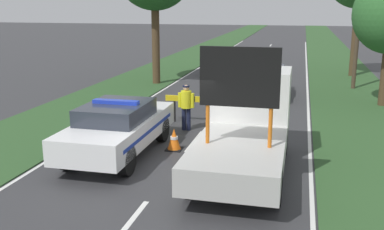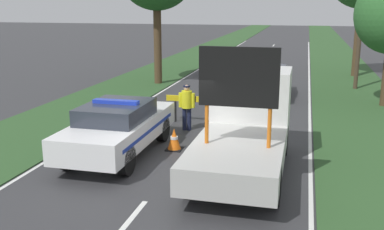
% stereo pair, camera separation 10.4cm
% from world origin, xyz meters
% --- Properties ---
extents(ground_plane, '(160.00, 160.00, 0.00)m').
position_xyz_m(ground_plane, '(0.00, 0.00, 0.00)').
color(ground_plane, '#333335').
extents(lane_markings, '(7.04, 56.67, 0.01)m').
position_xyz_m(lane_markings, '(0.00, 12.68, 0.00)').
color(lane_markings, silver).
rests_on(lane_markings, ground).
extents(grass_verge_left, '(3.80, 120.00, 0.03)m').
position_xyz_m(grass_verge_left, '(-5.47, 20.00, 0.01)').
color(grass_verge_left, '#2D5128').
rests_on(grass_verge_left, ground).
extents(grass_verge_right, '(3.80, 120.00, 0.03)m').
position_xyz_m(grass_verge_right, '(5.47, 20.00, 0.01)').
color(grass_verge_right, '#2D5128').
rests_on(grass_verge_right, ground).
extents(police_car, '(1.85, 4.84, 1.59)m').
position_xyz_m(police_car, '(-1.78, 0.96, 0.80)').
color(police_car, white).
rests_on(police_car, ground).
extents(work_truck, '(2.08, 5.29, 3.24)m').
position_xyz_m(work_truck, '(1.78, 0.91, 1.14)').
color(work_truck, white).
rests_on(work_truck, ground).
extents(road_barrier, '(3.27, 0.08, 0.96)m').
position_xyz_m(road_barrier, '(0.06, 4.80, 0.80)').
color(road_barrier, black).
rests_on(road_barrier, ground).
extents(police_officer, '(0.55, 0.35, 1.54)m').
position_xyz_m(police_officer, '(-0.57, 3.81, 0.92)').
color(police_officer, '#191E38').
rests_on(police_officer, ground).
extents(pedestrian_civilian, '(0.62, 0.39, 1.72)m').
position_xyz_m(pedestrian_civilian, '(0.51, 3.86, 1.01)').
color(pedestrian_civilian, brown).
rests_on(pedestrian_civilian, ground).
extents(traffic_cone_near_police, '(0.46, 0.46, 0.63)m').
position_xyz_m(traffic_cone_near_police, '(-0.39, 1.70, 0.31)').
color(traffic_cone_near_police, black).
rests_on(traffic_cone_near_police, ground).
extents(traffic_cone_centre_front, '(0.37, 0.37, 0.51)m').
position_xyz_m(traffic_cone_centre_front, '(-2.59, 4.80, 0.25)').
color(traffic_cone_centre_front, black).
rests_on(traffic_cone_centre_front, ground).
extents(queued_car_suv_grey, '(1.75, 3.91, 1.41)m').
position_xyz_m(queued_car_suv_grey, '(1.58, 10.24, 0.74)').
color(queued_car_suv_grey, slate).
rests_on(queued_car_suv_grey, ground).
extents(queued_car_hatch_blue, '(1.91, 4.47, 1.45)m').
position_xyz_m(queued_car_hatch_blue, '(-1.57, 17.01, 0.76)').
color(queued_car_hatch_blue, navy).
rests_on(queued_car_hatch_blue, ground).
extents(utility_pole, '(1.20, 0.20, 6.65)m').
position_xyz_m(utility_pole, '(5.68, 13.06, 3.44)').
color(utility_pole, '#473828').
rests_on(utility_pole, ground).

